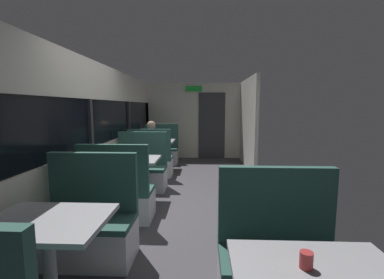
{
  "coord_description": "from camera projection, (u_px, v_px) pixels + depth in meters",
  "views": [
    {
      "loc": [
        0.29,
        -3.95,
        1.59
      ],
      "look_at": [
        0.05,
        1.58,
        0.89
      ],
      "focal_mm": 24.74,
      "sensor_mm": 36.0,
      "label": 1
    }
  ],
  "objects": [
    {
      "name": "coffee_cup_primary",
      "position": [
        134.0,
        154.0,
        4.45
      ],
      "size": [
        0.07,
        0.07,
        0.09
      ],
      "color": "#B23333",
      "rests_on": "dining_table_mid_window"
    },
    {
      "name": "dining_table_near_window",
      "position": [
        47.0,
        232.0,
        2.01
      ],
      "size": [
        0.9,
        0.7,
        0.74
      ],
      "color": "#9E9EA3",
      "rests_on": "ground_plane"
    },
    {
      "name": "bench_far_window_facing_entry",
      "position": [
        161.0,
        152.0,
        7.41
      ],
      "size": [
        0.95,
        0.5,
        1.1
      ],
      "color": "silver",
      "rests_on": "ground_plane"
    },
    {
      "name": "seated_passenger",
      "position": [
        151.0,
        153.0,
        6.07
      ],
      "size": [
        0.47,
        0.55,
        1.26
      ],
      "color": "#26262D",
      "rests_on": "ground_plane"
    },
    {
      "name": "dining_table_mid_window",
      "position": [
        131.0,
        165.0,
        4.34
      ],
      "size": [
        0.9,
        0.7,
        0.74
      ],
      "color": "#9E9EA3",
      "rests_on": "ground_plane"
    },
    {
      "name": "bench_mid_window_facing_end",
      "position": [
        118.0,
        197.0,
        3.69
      ],
      "size": [
        0.95,
        0.5,
        1.1
      ],
      "color": "silver",
      "rests_on": "ground_plane"
    },
    {
      "name": "carriage_window_panel_left",
      "position": [
        90.0,
        138.0,
        4.05
      ],
      "size": [
        0.09,
        8.48,
        2.3
      ],
      "color": "beige",
      "rests_on": "ground_plane"
    },
    {
      "name": "ground_plane",
      "position": [
        184.0,
        209.0,
        4.13
      ],
      "size": [
        3.3,
        9.2,
        0.02
      ],
      "primitive_type": "cube",
      "color": "#423F44"
    },
    {
      "name": "carriage_end_bulkhead",
      "position": [
        196.0,
        121.0,
        8.14
      ],
      "size": [
        2.9,
        0.11,
        2.3
      ],
      "color": "beige",
      "rests_on": "ground_plane"
    },
    {
      "name": "carriage_aisle_panel_right",
      "position": [
        248.0,
        123.0,
        6.9
      ],
      "size": [
        0.08,
        2.4,
        2.3
      ],
      "primitive_type": "cube",
      "color": "beige",
      "rests_on": "ground_plane"
    },
    {
      "name": "bench_mid_window_facing_entry",
      "position": [
        141.0,
        172.0,
        5.08
      ],
      "size": [
        0.95,
        0.5,
        1.1
      ],
      "color": "silver",
      "rests_on": "ground_plane"
    },
    {
      "name": "bench_far_window_facing_end",
      "position": [
        151.0,
        162.0,
        6.02
      ],
      "size": [
        0.95,
        0.5,
        1.1
      ],
      "color": "silver",
      "rests_on": "ground_plane"
    },
    {
      "name": "bench_front_aisle_facing_entry",
      "position": [
        280.0,
        268.0,
        2.08
      ],
      "size": [
        0.95,
        0.5,
        1.1
      ],
      "color": "silver",
      "rests_on": "ground_plane"
    },
    {
      "name": "bench_near_window_facing_entry",
      "position": [
        89.0,
        228.0,
        2.75
      ],
      "size": [
        0.95,
        0.5,
        1.1
      ],
      "color": "silver",
      "rests_on": "ground_plane"
    },
    {
      "name": "coffee_cup_secondary",
      "position": [
        306.0,
        260.0,
        1.39
      ],
      "size": [
        0.07,
        0.07,
        0.09
      ],
      "color": "#B23333",
      "rests_on": "dining_table_front_aisle"
    },
    {
      "name": "dining_table_far_window",
      "position": [
        156.0,
        144.0,
        6.67
      ],
      "size": [
        0.9,
        0.7,
        0.74
      ],
      "color": "#9E9EA3",
      "rests_on": "ground_plane"
    }
  ]
}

